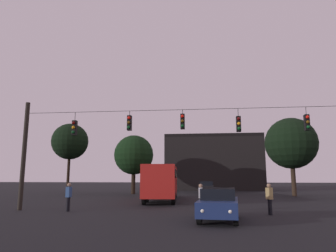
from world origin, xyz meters
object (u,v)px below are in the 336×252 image
Objects in this scene: city_bus at (162,179)px; car_near_right at (219,204)px; tree_left_silhouette at (291,143)px; car_far_left at (206,187)px; pedestrian_crossing_left at (69,195)px; pedestrian_crossing_center at (269,197)px; tree_behind_building at (70,142)px; pedestrian_crossing_right at (201,196)px; tree_right_far at (134,155)px.

car_near_right is (4.32, -11.97, -1.07)m from city_bus.
city_bus is 1.29× the size of tree_left_silhouette.
car_far_left is 22.21m from pedestrian_crossing_left.
tree_left_silhouette is at bearing 69.52° from pedestrian_crossing_center.
city_bus is 1.26× the size of tree_behind_building.
car_far_left is (4.13, 11.35, -1.07)m from city_bus.
pedestrian_crossing_center reaches higher than pedestrian_crossing_right.
city_bus is 11.99m from pedestrian_crossing_center.
tree_left_silhouette is (18.19, 16.37, 4.79)m from pedestrian_crossing_left.
car_near_right is 0.51× the size of tree_behind_building.
tree_right_far is (-12.06, 19.19, 3.80)m from pedestrian_crossing_center.
city_bus is at bearing 111.67° from pedestrian_crossing_right.
pedestrian_crossing_center is at bearing -12.52° from pedestrian_crossing_right.
tree_left_silhouette reaches higher than car_far_left.
pedestrian_crossing_left reaches higher than pedestrian_crossing_right.
pedestrian_crossing_left is at bearing 161.98° from car_near_right.
car_near_right is at bearing -115.56° from tree_left_silhouette.
pedestrian_crossing_right is at bearing -122.30° from tree_left_silhouette.
tree_right_far reaches higher than pedestrian_crossing_center.
car_near_right is 3.43m from pedestrian_crossing_right.
pedestrian_crossing_right is 19.50m from tree_left_silhouette.
city_bus reaches higher than car_near_right.
car_far_left is at bearing 90.46° from car_near_right.
pedestrian_crossing_left is at bearing -177.22° from pedestrian_crossing_right.
pedestrian_crossing_right is at bearing -47.54° from tree_behind_building.
pedestrian_crossing_center is 0.24× the size of tree_right_far.
car_far_left is 18.27m from tree_behind_building.
pedestrian_crossing_center is 0.19× the size of tree_behind_building.
tree_behind_building is (-8.47, 18.49, 5.55)m from pedestrian_crossing_left.
pedestrian_crossing_left is 24.93m from tree_left_silhouette.
car_far_left is at bearing 66.73° from pedestrian_crossing_left.
tree_behind_building is at bearing 129.16° from car_near_right.
tree_behind_building is (-20.37, 18.94, 5.55)m from pedestrian_crossing_center.
tree_behind_building reaches higher than car_near_right.
tree_left_silhouette is (9.41, -4.03, 4.96)m from car_far_left.
pedestrian_crossing_left is 21.08m from tree_behind_building.
city_bus is 11.20m from tree_right_far.
car_near_right is at bearing -89.54° from car_far_left.
pedestrian_crossing_left is 19.12m from tree_right_far.
pedestrian_crossing_center is at bearing -57.85° from tree_right_far.
car_far_left is 21.09m from pedestrian_crossing_center.
tree_right_far is (-4.81, 9.69, 2.90)m from city_bus.
tree_behind_building reaches higher than city_bus.
car_far_left is 2.56× the size of pedestrian_crossing_center.
pedestrian_crossing_left is at bearing 177.81° from pedestrian_crossing_center.
pedestrian_crossing_center is at bearing -2.19° from pedestrian_crossing_left.
car_near_right is at bearing -50.84° from tree_behind_building.
pedestrian_crossing_center is 3.91m from pedestrian_crossing_right.
pedestrian_crossing_center is at bearing -42.92° from tree_behind_building.
car_far_left is 0.60× the size of tree_right_far.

